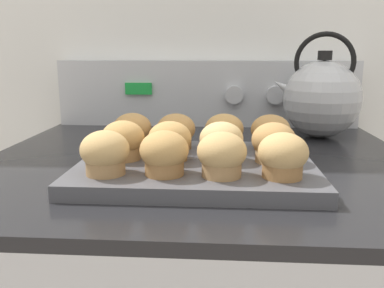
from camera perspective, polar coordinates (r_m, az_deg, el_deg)
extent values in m
cube|color=silver|center=(1.09, 2.25, 19.03)|extent=(8.00, 0.05, 2.40)
cube|color=black|center=(0.74, 1.14, -2.30)|extent=(0.76, 0.69, 0.02)
cube|color=#B7BABF|center=(1.04, 2.05, 7.15)|extent=(0.75, 0.05, 0.16)
cube|color=green|center=(1.03, -7.51, 7.71)|extent=(0.07, 0.01, 0.03)
cylinder|color=#B7BABF|center=(1.00, 5.92, 6.89)|extent=(0.04, 0.02, 0.04)
cylinder|color=#B7BABF|center=(1.01, 11.61, 6.74)|extent=(0.04, 0.02, 0.04)
cylinder|color=#B7BABF|center=(1.03, 17.15, 6.54)|extent=(0.04, 0.02, 0.04)
cube|color=#4C4C51|center=(0.63, 0.75, -3.25)|extent=(0.35, 0.27, 0.02)
cylinder|color=#A37A4C|center=(0.56, -12.04, -2.90)|extent=(0.05, 0.05, 0.03)
ellipsoid|color=tan|center=(0.56, -12.14, -0.75)|extent=(0.07, 0.07, 0.05)
cylinder|color=olive|center=(0.55, -3.89, -3.02)|extent=(0.05, 0.05, 0.03)
ellipsoid|color=tan|center=(0.54, -3.92, -0.82)|extent=(0.07, 0.07, 0.05)
cylinder|color=#A37A4C|center=(0.54, 4.17, -3.24)|extent=(0.05, 0.05, 0.03)
ellipsoid|color=tan|center=(0.54, 4.21, -1.02)|extent=(0.07, 0.07, 0.05)
cylinder|color=olive|center=(0.55, 12.56, -3.31)|extent=(0.05, 0.05, 0.03)
ellipsoid|color=tan|center=(0.54, 12.67, -1.11)|extent=(0.07, 0.07, 0.05)
cylinder|color=tan|center=(0.64, -9.61, -0.99)|extent=(0.05, 0.05, 0.03)
ellipsoid|color=tan|center=(0.63, -9.68, 0.92)|extent=(0.07, 0.07, 0.05)
cylinder|color=olive|center=(0.62, -3.12, -1.13)|extent=(0.05, 0.05, 0.03)
ellipsoid|color=tan|center=(0.62, -3.14, 0.82)|extent=(0.07, 0.07, 0.05)
cylinder|color=tan|center=(0.62, 4.11, -1.23)|extent=(0.05, 0.05, 0.03)
ellipsoid|color=tan|center=(0.61, 4.14, 0.74)|extent=(0.07, 0.07, 0.05)
cylinder|color=tan|center=(0.62, 11.32, -1.36)|extent=(0.05, 0.05, 0.03)
ellipsoid|color=#B2844C|center=(0.62, 11.41, 0.59)|extent=(0.07, 0.07, 0.05)
cylinder|color=tan|center=(0.71, -8.32, 0.52)|extent=(0.05, 0.05, 0.03)
ellipsoid|color=#B2844C|center=(0.71, -8.37, 2.24)|extent=(0.07, 0.07, 0.05)
cylinder|color=olive|center=(0.70, -2.24, 0.42)|extent=(0.05, 0.05, 0.03)
ellipsoid|color=#B2844C|center=(0.69, -2.26, 2.17)|extent=(0.07, 0.07, 0.05)
cylinder|color=olive|center=(0.70, 4.51, 0.39)|extent=(0.05, 0.05, 0.03)
ellipsoid|color=tan|center=(0.69, 4.54, 2.14)|extent=(0.07, 0.07, 0.05)
cylinder|color=olive|center=(0.70, 10.90, 0.22)|extent=(0.05, 0.05, 0.03)
ellipsoid|color=#B2844C|center=(0.70, 10.97, 1.97)|extent=(0.07, 0.07, 0.05)
sphere|color=#ADAFB5|center=(0.93, 17.76, 6.00)|extent=(0.17, 0.17, 0.17)
cylinder|color=black|center=(0.93, 18.16, 11.74)|extent=(0.03, 0.03, 0.02)
cone|color=#ADAFB5|center=(0.94, 13.12, 7.59)|extent=(0.08, 0.06, 0.06)
torus|color=black|center=(0.93, 18.10, 10.86)|extent=(0.13, 0.05, 0.13)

